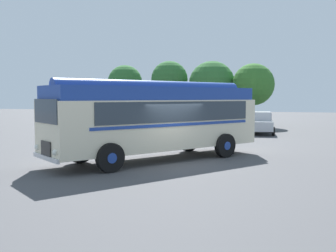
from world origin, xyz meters
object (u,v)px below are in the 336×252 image
at_px(car_mid_left, 225,122).
at_px(car_mid_right, 260,123).
at_px(car_near_left, 188,121).
at_px(vintage_bus, 157,117).

xyz_separation_m(car_mid_left, car_mid_right, (2.66, 0.23, 0.00)).
bearing_deg(car_near_left, vintage_bus, -80.63).
distance_m(vintage_bus, car_mid_left, 13.86).
distance_m(car_mid_left, car_mid_right, 2.67).
bearing_deg(car_mid_left, car_mid_right, 4.87).
bearing_deg(vintage_bus, car_near_left, 99.37).
distance_m(car_near_left, car_mid_left, 2.93).
bearing_deg(car_mid_left, car_near_left, -178.28).
height_order(vintage_bus, car_mid_right, vintage_bus).
relative_size(car_near_left, car_mid_left, 1.00).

